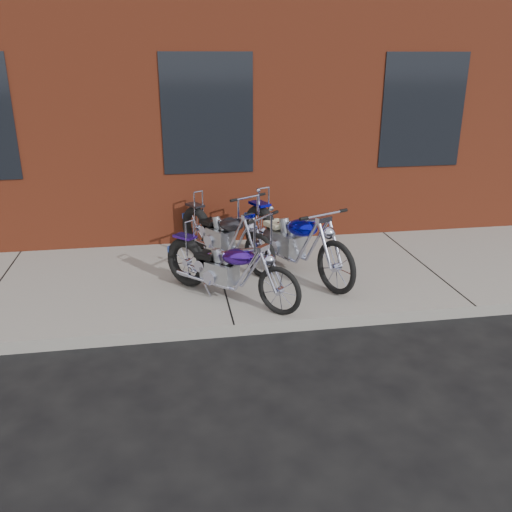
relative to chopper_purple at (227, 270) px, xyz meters
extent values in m
plane|color=black|center=(-0.01, -0.75, -0.53)|extent=(120.00, 120.00, 0.00)
cube|color=gray|center=(-0.01, 0.75, -0.45)|extent=(22.00, 3.00, 0.15)
cube|color=maroon|center=(-0.01, 7.25, 3.47)|extent=(22.00, 10.00, 8.00)
torus|color=black|center=(-0.38, 0.38, -0.04)|extent=(0.56, 0.57, 0.67)
torus|color=black|center=(0.65, -0.66, -0.08)|extent=(0.47, 0.48, 0.60)
cube|color=gray|center=(0.04, -0.04, -0.05)|extent=(0.45, 0.45, 0.28)
ellipsoid|color=#39158A|center=(0.22, -0.23, 0.22)|extent=(0.53, 0.53, 0.29)
cube|color=black|center=(-0.13, 0.13, 0.13)|extent=(0.34, 0.34, 0.06)
cylinder|color=#B2B5D1|center=(0.57, -0.58, 0.17)|extent=(0.22, 0.22, 0.50)
cylinder|color=#B2B5D1|center=(0.49, -0.49, 0.78)|extent=(0.38, 0.38, 0.03)
cylinder|color=#B2B5D1|center=(-0.33, 0.33, 0.31)|extent=(0.03, 0.03, 0.45)
cylinder|color=#B2B5D1|center=(-0.02, 0.18, -0.17)|extent=(0.62, 0.63, 0.04)
torus|color=black|center=(0.75, 1.34, 0.02)|extent=(0.46, 0.78, 0.79)
torus|color=black|center=(1.46, -0.23, -0.02)|extent=(0.36, 0.68, 0.71)
cube|color=gray|center=(1.04, 0.70, 0.00)|extent=(0.46, 0.53, 0.33)
ellipsoid|color=#090BB6|center=(1.17, 0.42, 0.32)|extent=(0.51, 0.67, 0.34)
cube|color=#C0BD94|center=(0.92, 0.96, 0.22)|extent=(0.37, 0.39, 0.07)
cylinder|color=#B2B5D1|center=(1.40, -0.10, 0.26)|extent=(0.17, 0.31, 0.59)
cylinder|color=#B2B5D1|center=(1.35, 0.02, 0.62)|extent=(0.56, 0.28, 0.03)
cylinder|color=#B2B5D1|center=(0.79, 1.26, 0.43)|extent=(0.03, 0.03, 0.53)
cylinder|color=#B2B5D1|center=(1.06, 0.97, -0.14)|extent=(0.45, 0.92, 0.05)
torus|color=black|center=(-0.18, 1.81, -0.03)|extent=(0.48, 0.66, 0.69)
torus|color=black|center=(0.60, 0.52, -0.07)|extent=(0.38, 0.57, 0.63)
cube|color=gray|center=(0.14, 1.28, -0.04)|extent=(0.43, 0.47, 0.29)
ellipsoid|color=#27262C|center=(0.28, 1.05, 0.24)|extent=(0.49, 0.58, 0.30)
cube|color=black|center=(0.01, 1.49, 0.15)|extent=(0.34, 0.35, 0.06)
cylinder|color=#B2B5D1|center=(0.54, 0.62, 0.19)|extent=(0.18, 0.26, 0.52)
cylinder|color=#B2B5D1|center=(0.48, 0.72, 0.71)|extent=(0.47, 0.30, 0.03)
cylinder|color=#B2B5D1|center=(-0.14, 1.74, 0.33)|extent=(0.03, 0.03, 0.46)
cylinder|color=#B2B5D1|center=(0.12, 1.52, -0.17)|extent=(0.49, 0.76, 0.05)
camera|label=1|loc=(-0.66, -6.25, 2.52)|focal=38.00mm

